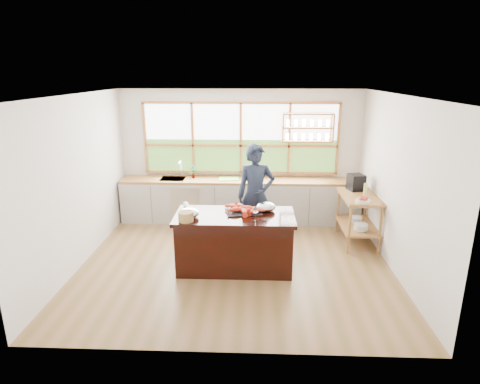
# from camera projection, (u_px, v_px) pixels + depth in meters

# --- Properties ---
(ground_plane) EXTENTS (5.00, 5.00, 0.00)m
(ground_plane) POSITION_uv_depth(u_px,v_px,m) (236.00, 262.00, 6.66)
(ground_plane) COLOR #916440
(room_shell) EXTENTS (5.02, 4.52, 2.71)m
(room_shell) POSITION_uv_depth(u_px,v_px,m) (238.00, 152.00, 6.64)
(room_shell) COLOR silver
(room_shell) RESTS_ON ground_plane
(back_counter) EXTENTS (4.90, 0.63, 0.90)m
(back_counter) POSITION_uv_depth(u_px,v_px,m) (239.00, 200.00, 8.38)
(back_counter) COLOR #B9B4AE
(back_counter) RESTS_ON ground_plane
(right_shelf_unit) EXTENTS (0.62, 1.10, 0.90)m
(right_shelf_unit) POSITION_uv_depth(u_px,v_px,m) (359.00, 211.00, 7.25)
(right_shelf_unit) COLOR olive
(right_shelf_unit) RESTS_ON ground_plane
(island) EXTENTS (1.85, 0.90, 0.90)m
(island) POSITION_uv_depth(u_px,v_px,m) (235.00, 241.00, 6.33)
(island) COLOR black
(island) RESTS_ON ground_plane
(cook) EXTENTS (0.72, 0.53, 1.84)m
(cook) POSITION_uv_depth(u_px,v_px,m) (256.00, 196.00, 7.09)
(cook) COLOR #1A2234
(cook) RESTS_ON ground_plane
(potted_plant) EXTENTS (0.17, 0.14, 0.27)m
(potted_plant) POSITION_uv_depth(u_px,v_px,m) (193.00, 172.00, 8.31)
(potted_plant) COLOR slate
(potted_plant) RESTS_ON back_counter
(cutting_board) EXTENTS (0.43, 0.35, 0.01)m
(cutting_board) POSITION_uv_depth(u_px,v_px,m) (229.00, 179.00, 8.26)
(cutting_board) COLOR #74CD4B
(cutting_board) RESTS_ON back_counter
(espresso_machine) EXTENTS (0.33, 0.34, 0.30)m
(espresso_machine) POSITION_uv_depth(u_px,v_px,m) (356.00, 182.00, 7.46)
(espresso_machine) COLOR black
(espresso_machine) RESTS_ON right_shelf_unit
(wine_bottle) EXTENTS (0.08, 0.08, 0.26)m
(wine_bottle) POSITION_uv_depth(u_px,v_px,m) (365.00, 191.00, 7.01)
(wine_bottle) COLOR #B4B958
(wine_bottle) RESTS_ON right_shelf_unit
(fruit_bowl) EXTENTS (0.24, 0.24, 0.11)m
(fruit_bowl) POSITION_uv_depth(u_px,v_px,m) (363.00, 200.00, 6.78)
(fruit_bowl) COLOR silver
(fruit_bowl) RESTS_ON right_shelf_unit
(slate_board) EXTENTS (0.62, 0.50, 0.02)m
(slate_board) POSITION_uv_depth(u_px,v_px,m) (244.00, 212.00, 6.32)
(slate_board) COLOR black
(slate_board) RESTS_ON island
(lobster_pile) EXTENTS (0.55, 0.48, 0.08)m
(lobster_pile) POSITION_uv_depth(u_px,v_px,m) (243.00, 209.00, 6.29)
(lobster_pile) COLOR #CF4D21
(lobster_pile) RESTS_ON slate_board
(mixing_bowl_left) EXTENTS (0.31, 0.31, 0.15)m
(mixing_bowl_left) POSITION_uv_depth(u_px,v_px,m) (189.00, 213.00, 6.09)
(mixing_bowl_left) COLOR #ADB0B4
(mixing_bowl_left) RESTS_ON island
(mixing_bowl_right) EXTENTS (0.30, 0.30, 0.15)m
(mixing_bowl_right) POSITION_uv_depth(u_px,v_px,m) (266.00, 207.00, 6.37)
(mixing_bowl_right) COLOR #ADB0B4
(mixing_bowl_right) RESTS_ON island
(wine_glass) EXTENTS (0.08, 0.08, 0.22)m
(wine_glass) POSITION_uv_depth(u_px,v_px,m) (255.00, 211.00, 5.91)
(wine_glass) COLOR white
(wine_glass) RESTS_ON island
(wicker_basket) EXTENTS (0.23, 0.23, 0.15)m
(wicker_basket) POSITION_uv_depth(u_px,v_px,m) (186.00, 217.00, 5.92)
(wicker_basket) COLOR #B27C4E
(wicker_basket) RESTS_ON island
(parchment_roll) EXTENTS (0.18, 0.31, 0.08)m
(parchment_roll) POSITION_uv_depth(u_px,v_px,m) (187.00, 206.00, 6.47)
(parchment_roll) COLOR white
(parchment_roll) RESTS_ON island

